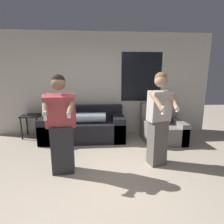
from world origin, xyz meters
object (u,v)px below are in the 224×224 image
at_px(person_right, 159,119).
at_px(person_left, 61,126).
at_px(couch, 84,127).
at_px(armchair, 162,128).
at_px(side_table, 31,119).

bearing_deg(person_right, person_left, -174.60).
height_order(couch, armchair, armchair).
distance_m(armchair, person_right, 1.40).
bearing_deg(couch, side_table, 170.59).
xyz_separation_m(couch, person_left, (-0.21, -1.58, 0.49)).
xyz_separation_m(armchair, side_table, (-3.31, 0.47, 0.20)).
bearing_deg(armchair, person_left, -148.16).
bearing_deg(side_table, armchair, -8.07).
relative_size(armchair, side_table, 1.25).
distance_m(couch, person_right, 2.09).
distance_m(person_left, person_right, 1.65).
relative_size(side_table, person_right, 0.45).
xyz_separation_m(couch, person_right, (1.43, -1.42, 0.54)).
bearing_deg(armchair, couch, 172.88).
xyz_separation_m(side_table, person_left, (1.16, -1.80, 0.31)).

